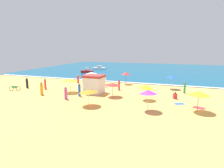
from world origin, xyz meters
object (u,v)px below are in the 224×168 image
beachgoer_10 (105,82)px  beachgoer_6 (175,96)px  beach_umbrella_0 (70,80)px  beachgoer_9 (79,90)px  small_boat_1 (87,71)px  beachgoer_11 (87,81)px  beach_umbrella_5 (146,87)px  small_boat_0 (99,68)px  beach_umbrella_7 (126,73)px  beach_umbrella_8 (88,91)px  beach_umbrella_6 (148,92)px  beachgoer_2 (78,79)px  beachgoer_8 (45,84)px  beachgoer_3 (66,93)px  lifeguard_cabana (94,84)px  parked_bicycle (15,88)px  beach_umbrella_1 (199,93)px  beach_umbrella_2 (91,73)px  beachgoer_0 (104,80)px  beachgoer_1 (42,89)px  beachgoer_7 (185,88)px  beach_umbrella_4 (113,84)px  beachgoer_5 (119,85)px  beachgoer_4 (27,83)px  beach_umbrella_3 (172,77)px

beachgoer_10 → beachgoer_6: bearing=-18.2°
beach_umbrella_0 → beachgoer_9: (2.44, -1.57, -1.02)m
beachgoer_6 → small_boat_1: bearing=140.3°
beachgoer_11 → beach_umbrella_5: bearing=-33.0°
beachgoer_11 → small_boat_0: 20.88m
beachgoer_9 → beachgoer_10: bearing=80.3°
beach_umbrella_7 → beach_umbrella_8: (-0.63, -13.80, -0.26)m
beach_umbrella_6 → beachgoer_2: (-14.88, 11.50, -1.32)m
beachgoer_8 → beach_umbrella_5: bearing=-3.1°
beach_umbrella_8 → beach_umbrella_7: bearing=87.4°
beachgoer_8 → small_boat_1: (-2.30, 19.18, -0.31)m
beachgoer_3 → beachgoer_6: size_ratio=1.75×
lifeguard_cabana → beach_umbrella_8: 6.17m
parked_bicycle → beachgoer_9: beachgoer_9 is taller
beach_umbrella_6 → beachgoer_6: 6.61m
beach_umbrella_1 → beach_umbrella_2: beach_umbrella_2 is taller
beach_umbrella_7 → beachgoer_0: beach_umbrella_7 is taller
beachgoer_1 → small_boat_1: (-4.24, 22.38, -0.32)m
beach_umbrella_1 → small_boat_1: 33.32m
beach_umbrella_6 → beachgoer_3: 10.80m
beach_umbrella_8 → beachgoer_0: 13.20m
beach_umbrella_1 → beachgoer_3: bearing=-178.1°
beach_umbrella_2 → parked_bicycle: size_ratio=1.73×
beachgoer_7 → parked_bicycle: bearing=-164.2°
beach_umbrella_4 → beachgoer_5: (-0.25, 3.84, -0.89)m
beachgoer_0 → beachgoer_1: 11.72m
beach_umbrella_7 → small_boat_0: (-13.33, 18.81, -1.48)m
beach_umbrella_4 → beachgoer_9: size_ratio=1.38×
beachgoer_2 → beachgoer_7: beachgoer_7 is taller
beachgoer_8 → beachgoer_4: bearing=-176.1°
beachgoer_10 → beachgoer_5: bearing=-26.9°
beach_umbrella_0 → beach_umbrella_1: beach_umbrella_1 is taller
beach_umbrella_1 → beach_umbrella_5: 6.43m
beach_umbrella_7 → beachgoer_9: (-3.72, -10.40, -1.09)m
beach_umbrella_7 → beachgoer_0: 4.20m
beach_umbrella_3 → beachgoer_9: beach_umbrella_3 is taller
beachgoer_3 → beachgoer_8: 7.55m
beach_umbrella_3 → small_boat_0: size_ratio=0.68×
beach_umbrella_8 → beachgoer_0: bearing=104.3°
beach_umbrella_7 → beachgoer_5: size_ratio=1.28×
parked_bicycle → beachgoer_9: size_ratio=0.96×
beachgoer_10 → beachgoer_11: size_ratio=2.34×
beachgoer_5 → small_boat_1: 21.13m
beach_umbrella_3 → beachgoer_1: size_ratio=1.42×
beachgoer_0 → beachgoer_1: beachgoer_1 is taller
beachgoer_10 → beachgoer_8: bearing=-151.4°
beach_umbrella_6 → beachgoer_9: size_ratio=1.40×
beach_umbrella_4 → beachgoer_7: size_ratio=1.58×
beachgoer_8 → parked_bicycle: bearing=-147.4°
beach_umbrella_6 → beachgoer_4: 21.10m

